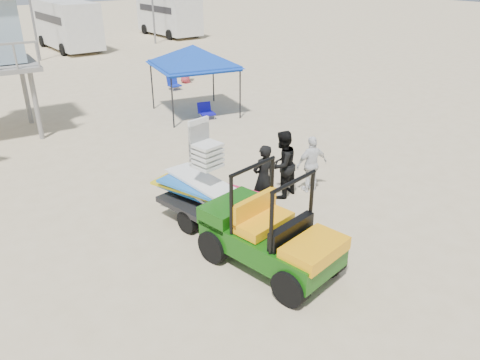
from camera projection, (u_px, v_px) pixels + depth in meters
ground at (318, 306)px, 8.60m from camera, size 140.00×140.00×0.00m
utility_cart at (271, 227)px, 9.25m from camera, size 1.81×2.97×2.11m
surf_trailer at (206, 188)px, 10.95m from camera, size 1.76×2.77×2.28m
man_left at (264, 178)px, 11.61m from camera, size 0.66×0.47×1.73m
man_mid at (282, 165)px, 12.23m from camera, size 1.02×0.87×1.84m
man_right at (312, 164)px, 12.58m from camera, size 0.99×0.58×1.58m
canopy_blue at (193, 48)px, 18.32m from camera, size 3.50×3.50×3.18m
beach_chair_b at (206, 111)px, 18.68m from camera, size 0.65×0.71×0.64m
beach_chair_c at (173, 83)px, 22.87m from camera, size 0.55×0.59×0.64m
rv_mid_right at (67, 23)px, 32.64m from camera, size 2.64×7.00×3.25m
rv_far_right at (169, 13)px, 38.69m from camera, size 2.64×6.60×3.25m
distant_beachgoers at (51, 71)px, 22.90m from camera, size 9.72×5.59×1.82m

